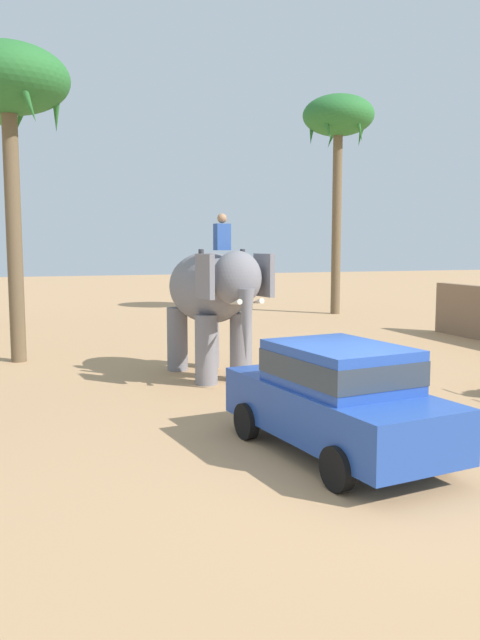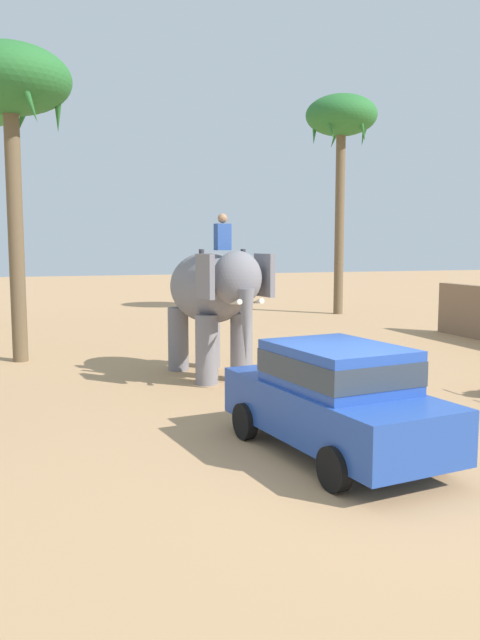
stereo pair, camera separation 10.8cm
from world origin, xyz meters
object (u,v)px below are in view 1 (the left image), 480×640
car_sedan_foreground (336,395)px  elephant_with_mahout (212,295)px  palm_tree_near_hut (8,89)px  palm_tree_behind_elephant (338,124)px

car_sedan_foreground → elephant_with_mahout: size_ratio=1.08×
elephant_with_mahout → palm_tree_near_hut: bearing=139.6°
palm_tree_behind_elephant → palm_tree_near_hut: (-13.93, -8.22, -1.34)m
car_sedan_foreground → elephant_with_mahout: 6.26m
car_sedan_foreground → palm_tree_behind_elephant: 21.82m
palm_tree_behind_elephant → palm_tree_near_hut: size_ratio=1.17×
elephant_with_mahout → car_sedan_foreground: bearing=-89.0°
car_sedan_foreground → palm_tree_behind_elephant: size_ratio=0.44×
elephant_with_mahout → palm_tree_near_hut: (-4.39, 3.74, 5.24)m
car_sedan_foreground → palm_tree_near_hut: bearing=114.4°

